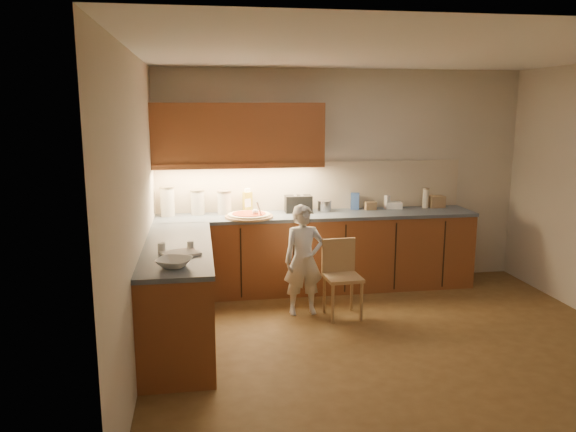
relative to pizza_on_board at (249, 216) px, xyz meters
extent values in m
plane|color=brown|center=(1.18, -1.58, -0.94)|extent=(4.50, 4.50, 0.00)
cube|color=beige|center=(1.18, 0.42, 0.36)|extent=(4.50, 0.04, 2.60)
cube|color=beige|center=(1.18, -3.58, 0.36)|extent=(4.50, 0.04, 2.60)
cube|color=beige|center=(-1.07, -1.58, 0.36)|extent=(0.04, 4.00, 2.60)
cube|color=white|center=(1.18, -1.58, 1.66)|extent=(4.50, 4.00, 0.04)
cube|color=brown|center=(0.81, 0.12, -0.50)|extent=(3.75, 0.60, 0.88)
cube|color=brown|center=(-0.77, -1.18, -0.50)|extent=(0.60, 2.00, 0.88)
cube|color=#434F60|center=(0.81, 0.12, -0.04)|extent=(3.77, 0.62, 0.04)
cube|color=#434F60|center=(-0.77, -1.18, -0.04)|extent=(0.62, 2.02, 0.04)
cube|color=black|center=(-0.72, -0.18, -0.50)|extent=(0.02, 0.01, 0.80)
cube|color=black|center=(-0.12, -0.18, -0.50)|extent=(0.02, 0.01, 0.80)
cube|color=black|center=(0.48, -0.18, -0.50)|extent=(0.02, 0.01, 0.80)
cube|color=black|center=(1.08, -0.18, -0.50)|extent=(0.02, 0.01, 0.80)
cube|color=black|center=(1.68, -0.18, -0.50)|extent=(0.02, 0.01, 0.80)
cube|color=black|center=(2.28, -0.18, -0.50)|extent=(0.02, 0.01, 0.80)
cube|color=beige|center=(0.81, 0.41, 0.27)|extent=(3.75, 0.02, 0.58)
cube|color=brown|center=(-0.09, 0.25, 0.91)|extent=(1.95, 0.35, 0.70)
cube|color=brown|center=(-0.09, 0.07, 0.56)|extent=(1.95, 0.02, 0.06)
cylinder|color=tan|center=(0.00, 0.00, -0.01)|extent=(0.55, 0.55, 0.02)
cylinder|color=beige|center=(0.00, 0.00, 0.01)|extent=(0.48, 0.48, 0.02)
cylinder|color=#B53018|center=(0.00, 0.00, 0.02)|extent=(0.38, 0.38, 0.01)
sphere|color=white|center=(0.06, -0.04, 0.05)|extent=(0.07, 0.07, 0.07)
cylinder|color=white|center=(0.11, -0.11, 0.08)|extent=(0.09, 0.11, 0.22)
imported|color=silver|center=(0.50, -0.66, -0.36)|extent=(0.44, 0.30, 1.16)
cylinder|color=tan|center=(0.74, -0.99, -0.74)|extent=(0.03, 0.03, 0.40)
cylinder|color=tan|center=(1.05, -0.97, -0.74)|extent=(0.03, 0.03, 0.40)
cylinder|color=tan|center=(0.72, -0.68, -0.74)|extent=(0.03, 0.03, 0.40)
cylinder|color=tan|center=(1.03, -0.67, -0.74)|extent=(0.03, 0.03, 0.40)
cube|color=tan|center=(0.89, -0.83, -0.52)|extent=(0.38, 0.38, 0.04)
cube|color=tan|center=(0.88, -0.66, -0.32)|extent=(0.36, 0.05, 0.36)
imported|color=white|center=(-0.77, -1.88, 0.01)|extent=(0.35, 0.35, 0.07)
cylinder|color=white|center=(-0.92, 0.25, 0.14)|extent=(0.16, 0.16, 0.32)
cylinder|color=gray|center=(-0.92, 0.25, 0.31)|extent=(0.17, 0.17, 0.02)
cylinder|color=beige|center=(-0.58, 0.29, 0.11)|extent=(0.16, 0.16, 0.27)
cylinder|color=gray|center=(-0.58, 0.29, 0.26)|extent=(0.17, 0.17, 0.02)
cylinder|color=white|center=(-0.56, 0.31, 0.11)|extent=(0.14, 0.14, 0.26)
cylinder|color=gray|center=(-0.56, 0.31, 0.25)|extent=(0.15, 0.15, 0.02)
cylinder|color=silver|center=(-0.27, 0.27, 0.10)|extent=(0.16, 0.16, 0.26)
cylinder|color=tan|center=(-0.27, 0.27, 0.24)|extent=(0.17, 0.17, 0.02)
cube|color=#AC9E22|center=(0.01, 0.30, 0.10)|extent=(0.12, 0.10, 0.25)
cube|color=white|center=(0.01, 0.30, 0.25)|extent=(0.07, 0.07, 0.04)
cube|color=black|center=(0.61, 0.24, 0.08)|extent=(0.32, 0.18, 0.20)
cube|color=#B9B9BE|center=(0.57, 0.24, 0.18)|extent=(0.04, 0.13, 0.00)
cube|color=#B9B9BE|center=(0.65, 0.23, 0.18)|extent=(0.04, 0.13, 0.00)
cylinder|color=#B2B3B7|center=(0.93, 0.25, 0.04)|extent=(0.16, 0.16, 0.12)
cylinder|color=#B2B3B7|center=(0.93, 0.25, 0.10)|extent=(0.17, 0.17, 0.01)
cube|color=#33549A|center=(1.32, 0.32, 0.08)|extent=(0.12, 0.10, 0.20)
cube|color=tan|center=(1.51, 0.27, 0.02)|extent=(0.14, 0.10, 0.10)
cube|color=silver|center=(1.73, 0.30, 0.06)|extent=(0.07, 0.07, 0.16)
cube|color=white|center=(1.81, 0.30, 0.02)|extent=(0.22, 0.17, 0.08)
cylinder|color=silver|center=(2.22, 0.27, 0.09)|extent=(0.07, 0.07, 0.23)
cylinder|color=gray|center=(2.22, 0.27, 0.22)|extent=(0.08, 0.08, 0.02)
cube|color=tan|center=(2.37, 0.29, 0.05)|extent=(0.19, 0.15, 0.14)
cube|color=white|center=(-0.73, -1.51, -0.01)|extent=(0.36, 0.32, 0.02)
cylinder|color=white|center=(-0.89, -1.43, 0.02)|extent=(0.08, 0.08, 0.09)
cylinder|color=silver|center=(-0.64, -1.37, 0.01)|extent=(0.07, 0.07, 0.08)
camera|label=1|loc=(-0.56, -6.22, 1.22)|focal=35.00mm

